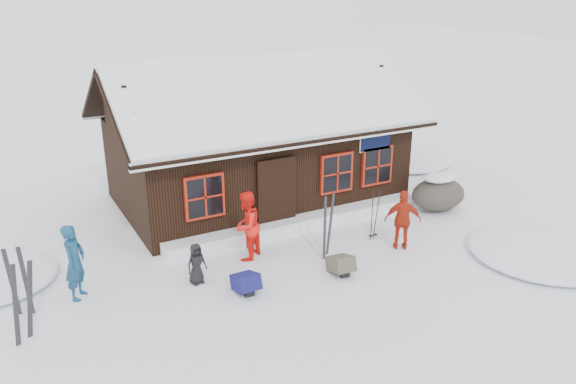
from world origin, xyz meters
name	(u,v)px	position (x,y,z in m)	size (l,w,h in m)	color
ground	(291,277)	(0.00, 0.00, 0.00)	(120.00, 120.00, 0.00)	white
mountain_hut	(255,149)	(1.50, 4.98, 1.58)	(8.90, 6.09, 4.42)	black
snow_drift	(299,223)	(1.50, 2.25, 0.17)	(7.60, 0.60, 0.35)	white
snow_mounds	(311,233)	(1.65, 1.86, 0.00)	(20.60, 13.20, 0.48)	white
skier_teal	(75,262)	(-4.40, 1.37, 0.84)	(0.61, 0.40, 1.67)	navy
skier_orange_left	(246,226)	(-0.48, 1.33, 0.86)	(0.83, 0.65, 1.72)	red
skier_orange_right	(403,220)	(3.18, -0.04, 0.78)	(0.91, 0.38, 1.55)	#AB2611
skier_crouched	(196,264)	(-1.97, 0.75, 0.48)	(0.47, 0.30, 0.96)	black
boulder	(438,193)	(5.83, 1.54, 0.51)	(1.70, 1.28, 1.00)	#474039
ski_pair_left	(23,303)	(-5.50, 0.26, 0.76)	(0.53, 0.25, 1.63)	black
ski_pair_mid	(19,283)	(-5.50, 1.22, 0.72)	(0.40, 0.14, 1.54)	black
ski_pair_right	(328,227)	(1.31, 0.53, 0.76)	(0.45, 0.25, 1.62)	black
ski_poles	(374,215)	(2.92, 0.80, 0.65)	(0.25, 0.12, 1.38)	black
backpack_blue	(246,285)	(-1.19, -0.15, 0.17)	(0.48, 0.63, 0.35)	#141355
backpack_olive	(341,267)	(1.08, -0.43, 0.17)	(0.48, 0.64, 0.35)	#494634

